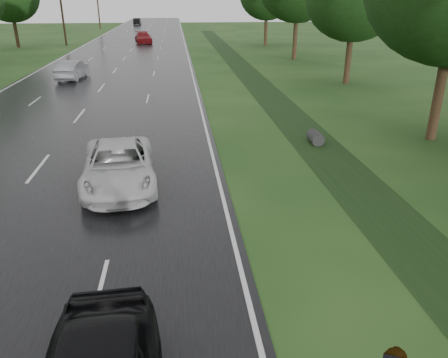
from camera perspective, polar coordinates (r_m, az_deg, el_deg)
name	(u,v)px	position (r m, az deg, el deg)	size (l,w,h in m)	color
road	(129,53)	(53.86, -12.34, 15.76)	(14.00, 180.00, 0.04)	black
edge_stripe_east	(187,52)	(53.60, -4.87, 16.17)	(0.12, 180.00, 0.01)	silver
edge_stripe_west	(69,54)	(54.95, -19.60, 15.16)	(0.12, 180.00, 0.01)	silver
center_line	(129,53)	(53.86, -12.34, 15.79)	(0.12, 180.00, 0.01)	silver
drainage_ditch	(274,100)	(28.29, 6.55, 10.21)	(2.20, 120.00, 0.56)	black
utility_pole_far	(61,4)	(64.91, -20.52, 20.63)	(1.60, 0.26, 10.00)	#342815
utility_pole_distant	(98,1)	(94.38, -16.19, 21.37)	(1.60, 0.26, 10.00)	#342815
white_pickup	(119,165)	(15.38, -13.60, 1.73)	(2.38, 5.16, 1.43)	silver
silver_sedan	(73,70)	(37.48, -19.18, 13.33)	(1.52, 4.36, 1.44)	gray
far_car_red	(143,37)	(65.34, -10.50, 17.72)	(2.08, 5.12, 1.48)	maroon
far_car_dark	(137,21)	(109.15, -11.27, 19.53)	(1.53, 4.39, 1.45)	black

